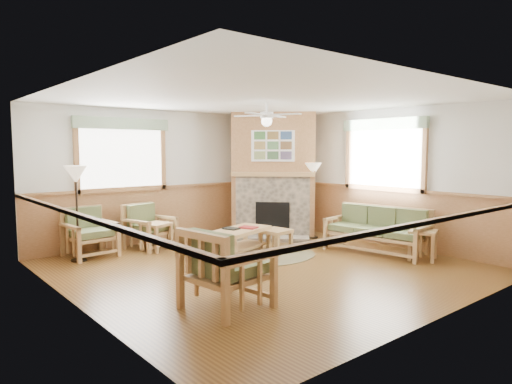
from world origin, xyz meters
TOP-DOWN VIEW (x-y plane):
  - floor at (0.00, 0.00)m, footprint 6.00×6.00m
  - ceiling at (0.00, 0.00)m, footprint 6.00×6.00m
  - wall_back at (0.00, 3.00)m, footprint 6.00×0.02m
  - wall_front at (0.00, -3.00)m, footprint 6.00×0.02m
  - wall_left at (-3.00, 0.00)m, footprint 0.02×6.00m
  - wall_right at (3.00, 0.00)m, footprint 0.02×6.00m
  - wainscot at (0.00, 0.00)m, footprint 6.00×6.00m
  - fireplace at (2.05, 2.05)m, footprint 3.11×3.11m
  - window_back at (-1.10, 2.96)m, footprint 1.90×0.16m
  - window_right at (2.96, -0.20)m, footprint 0.16×1.90m
  - ceiling_fan at (0.30, 0.30)m, footprint 1.59×1.59m
  - sofa at (2.25, -0.56)m, footprint 1.93×1.02m
  - armchair_back_left at (-1.92, 2.53)m, footprint 0.83×0.83m
  - armchair_back_right at (-0.80, 2.44)m, footprint 0.94×0.94m
  - armchair_left at (-1.61, -1.17)m, footprint 0.97×0.97m
  - coffee_table at (0.18, 0.89)m, footprint 1.34×0.95m
  - end_table_chairs at (-0.78, 2.22)m, footprint 0.59×0.58m
  - end_table_sofa at (2.40, -1.40)m, footprint 0.60×0.59m
  - footstool at (0.87, 0.69)m, footprint 0.55×0.55m
  - braided_rug at (0.56, 0.39)m, footprint 2.21×2.21m
  - floor_lamp_left at (-2.20, 2.33)m, footprint 0.45×0.45m
  - floor_lamp_right at (2.38, 1.18)m, footprint 0.39×0.39m
  - book_red at (0.33, 0.84)m, footprint 0.31×0.36m
  - book_dark at (0.03, 0.96)m, footprint 0.26×0.31m

SIDE VIEW (x-z plane):
  - floor at x=0.00m, z-range -0.01..0.00m
  - braided_rug at x=0.56m, z-range 0.00..0.01m
  - footstool at x=0.87m, z-range 0.00..0.42m
  - coffee_table at x=0.18m, z-range 0.00..0.48m
  - end_table_sofa at x=2.40m, z-range 0.00..0.52m
  - end_table_chairs at x=-0.78m, z-range 0.00..0.52m
  - sofa at x=2.25m, z-range 0.00..0.84m
  - armchair_back_right at x=-0.80m, z-range 0.00..0.86m
  - armchair_back_left at x=-1.92m, z-range 0.00..0.87m
  - armchair_left at x=-1.61m, z-range 0.00..0.98m
  - book_dark at x=0.03m, z-range 0.50..0.52m
  - book_red at x=0.33m, z-range 0.50..0.53m
  - wainscot at x=0.00m, z-range 0.00..1.10m
  - floor_lamp_right at x=2.38m, z-range 0.00..1.63m
  - floor_lamp_left at x=-2.20m, z-range 0.00..1.64m
  - wall_back at x=0.00m, z-range 0.00..2.70m
  - wall_front at x=0.00m, z-range 0.00..2.70m
  - wall_left at x=-3.00m, z-range 0.00..2.70m
  - wall_right at x=3.00m, z-range 0.00..2.70m
  - fireplace at x=2.05m, z-range 0.00..2.70m
  - window_back at x=-1.10m, z-range 1.78..3.28m
  - window_right at x=2.96m, z-range 1.78..3.28m
  - ceiling_fan at x=0.30m, z-range 2.48..2.84m
  - ceiling at x=0.00m, z-range 2.70..2.71m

